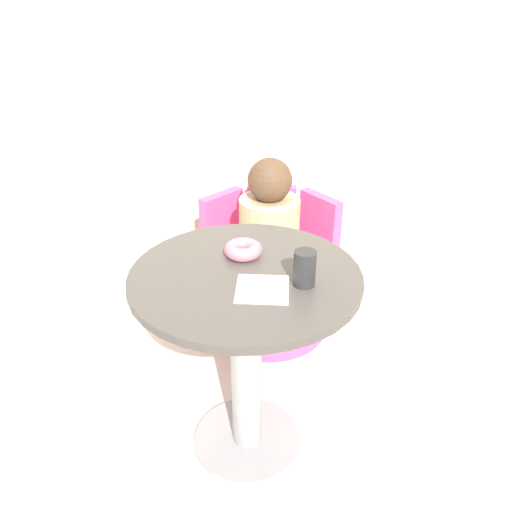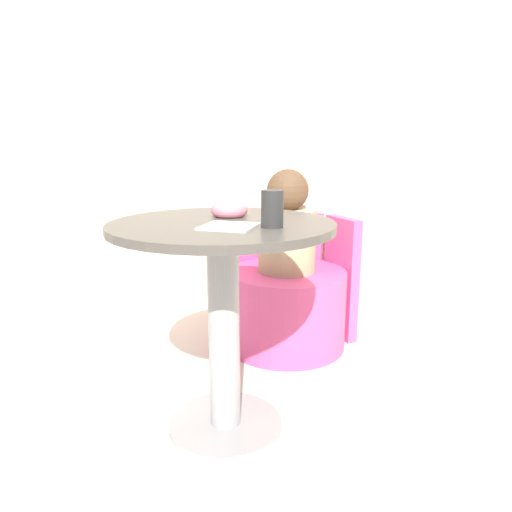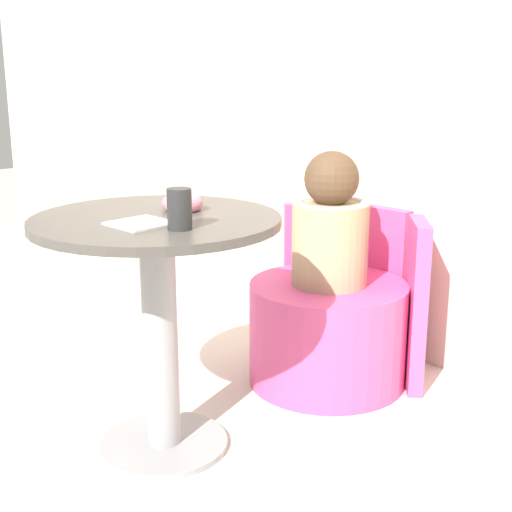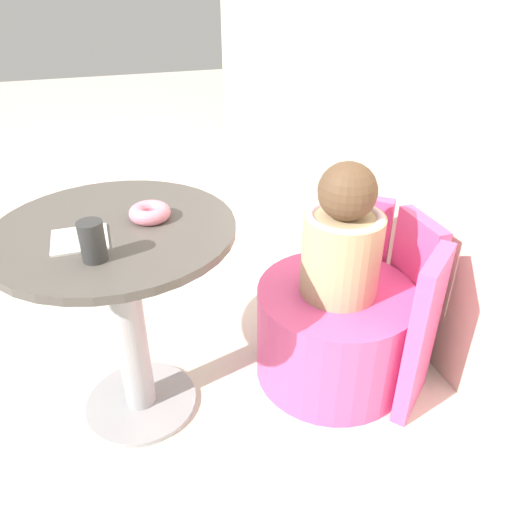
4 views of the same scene
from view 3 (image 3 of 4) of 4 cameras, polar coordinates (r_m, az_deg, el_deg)
The scene contains 9 objects.
ground_plane at distance 2.20m, azimuth -7.81°, elevation -14.91°, with size 12.00×12.00×0.00m, color beige.
back_wall at distance 2.74m, azimuth 11.19°, elevation 16.93°, with size 6.00×0.06×2.40m.
round_table at distance 2.01m, azimuth -7.82°, elevation -2.50°, with size 0.69×0.69×0.69m.
tub_chair at distance 2.54m, azimuth 5.74°, elevation -6.13°, with size 0.55×0.55×0.36m.
booth_backrest at distance 2.68m, azimuth 8.92°, elevation -2.57°, with size 0.65×0.24×0.59m.
child_figure at distance 2.43m, azimuth 5.97°, elevation 2.38°, with size 0.26×0.26×0.46m.
donut at distance 2.03m, azimuth -5.92°, elevation 4.23°, with size 0.12×0.12×0.04m.
cup at distance 1.79m, azimuth -6.14°, elevation 3.76°, with size 0.06×0.06×0.10m.
paper_napkin at distance 1.86m, azimuth -9.21°, elevation 2.59°, with size 0.14×0.14×0.01m.
Camera 3 is at (1.54, -1.14, 1.09)m, focal length 50.00 mm.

